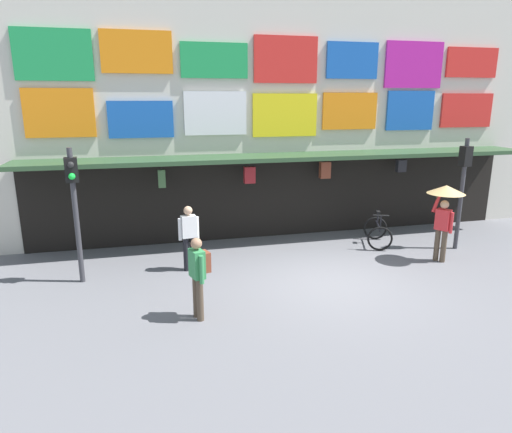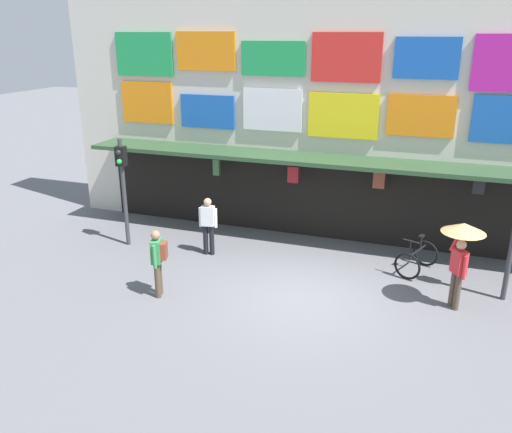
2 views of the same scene
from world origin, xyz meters
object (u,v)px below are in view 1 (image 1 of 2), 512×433
(traffic_light_near, at_px, (74,194))
(bicycle_parked, at_px, (378,232))
(pedestrian_in_blue, at_px, (198,272))
(pedestrian_in_purple, at_px, (189,235))
(pedestrian_with_umbrella, at_px, (445,202))
(traffic_light_far, at_px, (463,176))

(traffic_light_near, relative_size, bicycle_parked, 2.38)
(traffic_light_near, height_order, pedestrian_in_blue, traffic_light_near)
(bicycle_parked, bearing_deg, traffic_light_near, -174.01)
(bicycle_parked, distance_m, pedestrian_in_purple, 5.73)
(pedestrian_in_blue, distance_m, pedestrian_with_umbrella, 6.93)
(pedestrian_in_blue, bearing_deg, bicycle_parked, 30.64)
(traffic_light_far, distance_m, pedestrian_in_blue, 8.29)
(traffic_light_near, xyz_separation_m, bicycle_parked, (8.24, 0.86, -1.75))
(bicycle_parked, relative_size, pedestrian_in_purple, 0.80)
(traffic_light_near, bearing_deg, bicycle_parked, 5.99)
(bicycle_parked, xyz_separation_m, pedestrian_with_umbrella, (0.94, -1.67, 1.25))
(bicycle_parked, relative_size, pedestrian_with_umbrella, 0.65)
(traffic_light_near, relative_size, pedestrian_in_purple, 1.90)
(bicycle_parked, bearing_deg, pedestrian_in_blue, -149.36)
(traffic_light_far, relative_size, pedestrian_in_blue, 1.90)
(traffic_light_far, bearing_deg, bicycle_parked, 157.72)
(pedestrian_in_blue, height_order, pedestrian_in_purple, same)
(traffic_light_near, bearing_deg, pedestrian_with_umbrella, -5.04)
(traffic_light_far, xyz_separation_m, pedestrian_with_umbrella, (-1.12, -0.83, -0.50))
(traffic_light_far, xyz_separation_m, pedestrian_in_purple, (-7.72, 0.12, -1.19))
(traffic_light_far, distance_m, bicycle_parked, 2.83)
(pedestrian_with_umbrella, bearing_deg, traffic_light_far, 36.40)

